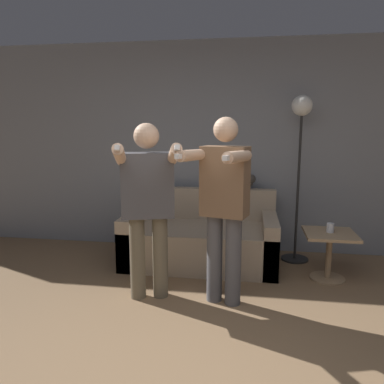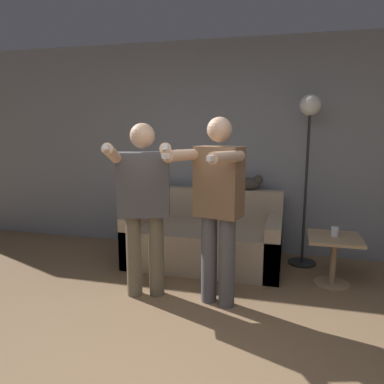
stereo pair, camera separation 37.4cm
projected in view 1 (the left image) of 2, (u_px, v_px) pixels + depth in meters
The scene contains 8 objects.
wall_back at pixel (228, 148), 4.68m from camera, with size 10.00×0.05×2.60m.
couch at pixel (201, 239), 4.34m from camera, with size 1.71×0.93×0.82m.
person_left at pixel (148, 199), 3.32m from camera, with size 0.65×0.76×1.60m.
person_right at pixel (224, 200), 3.21m from camera, with size 0.58×0.75×1.65m.
cat at pixel (242, 182), 4.51m from camera, with size 0.43×0.15×0.18m.
floor_lamp at pixel (301, 135), 4.20m from camera, with size 0.32×0.32×1.91m.
side_table at pixel (329, 245), 3.84m from camera, with size 0.50×0.50×0.50m.
cup at pixel (330, 228), 3.82m from camera, with size 0.07×0.07×0.10m.
Camera 1 is at (0.27, -1.85, 1.57)m, focal length 35.00 mm.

